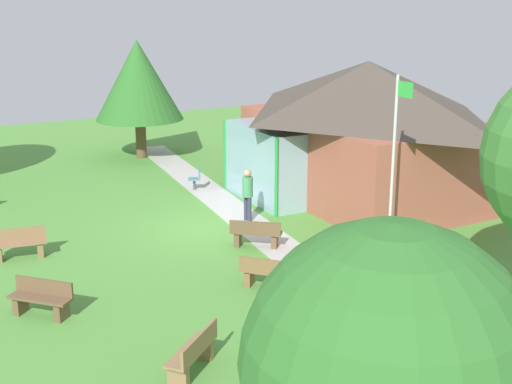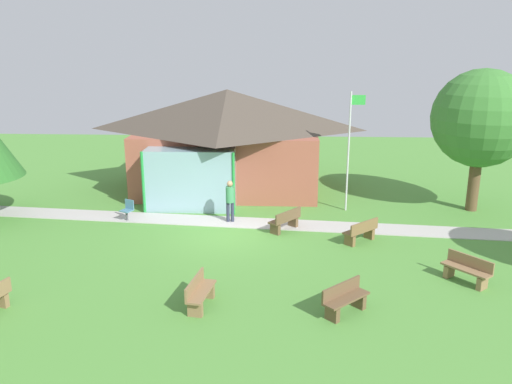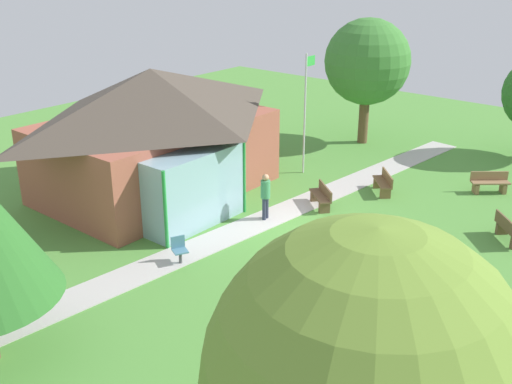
% 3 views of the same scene
% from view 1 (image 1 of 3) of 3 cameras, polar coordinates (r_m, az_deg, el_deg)
% --- Properties ---
extents(ground_plane, '(44.00, 44.00, 0.00)m').
position_cam_1_polar(ground_plane, '(21.57, -3.95, -3.14)').
color(ground_plane, '#54933D').
extents(pavilion, '(9.56, 7.49, 4.92)m').
position_cam_1_polar(pavilion, '(24.75, 8.84, 5.35)').
color(pavilion, '#A35642').
rests_on(pavilion, ground_plane).
extents(footpath, '(25.21, 3.61, 0.03)m').
position_cam_1_polar(footpath, '(22.14, -0.64, -2.55)').
color(footpath, '#BCB7B2').
rests_on(footpath, ground_plane).
extents(flagpole, '(0.64, 0.08, 5.13)m').
position_cam_1_polar(flagpole, '(18.52, 11.47, 2.54)').
color(flagpole, silver).
rests_on(flagpole, ground_plane).
extents(bench_mid_right, '(1.40, 1.34, 0.84)m').
position_cam_1_polar(bench_mid_right, '(17.13, 1.13, -6.88)').
color(bench_mid_right, brown).
rests_on(bench_mid_right, ground_plane).
extents(bench_rear_near_path, '(1.28, 1.44, 0.84)m').
position_cam_1_polar(bench_rear_near_path, '(19.87, -0.01, -3.57)').
color(bench_rear_near_path, brown).
rests_on(bench_rear_near_path, ground_plane).
extents(bench_front_right, '(1.39, 1.35, 0.84)m').
position_cam_1_polar(bench_front_right, '(16.52, -17.51, -8.55)').
color(bench_front_right, brown).
rests_on(bench_front_right, ground_plane).
extents(bench_lawn_far_right, '(1.31, 1.42, 0.84)m').
position_cam_1_polar(bench_lawn_far_right, '(13.63, -5.25, -13.31)').
color(bench_lawn_far_right, olive).
rests_on(bench_lawn_far_right, ground_plane).
extents(bench_front_center, '(0.67, 1.55, 0.84)m').
position_cam_1_polar(bench_front_center, '(20.20, -19.21, -4.17)').
color(bench_front_center, olive).
rests_on(bench_front_center, ground_plane).
extents(patio_chair_west, '(0.59, 0.59, 0.86)m').
position_cam_1_polar(patio_chair_west, '(25.83, -5.05, 1.04)').
color(patio_chair_west, teal).
rests_on(patio_chair_west, ground_plane).
extents(visitor_on_path, '(0.34, 0.34, 1.74)m').
position_cam_1_polar(visitor_on_path, '(21.97, -0.71, 0.05)').
color(visitor_on_path, '#2D3347').
rests_on(visitor_on_path, ground_plane).
extents(tree_west_hedge, '(3.91, 3.91, 5.28)m').
position_cam_1_polar(tree_west_hedge, '(31.02, -9.82, 9.19)').
color(tree_west_hedge, brown).
rests_on(tree_west_hedge, ground_plane).
extents(tree_far_east, '(3.45, 3.45, 4.72)m').
position_cam_1_polar(tree_far_east, '(8.18, 10.95, -14.24)').
color(tree_far_east, brown).
rests_on(tree_far_east, ground_plane).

